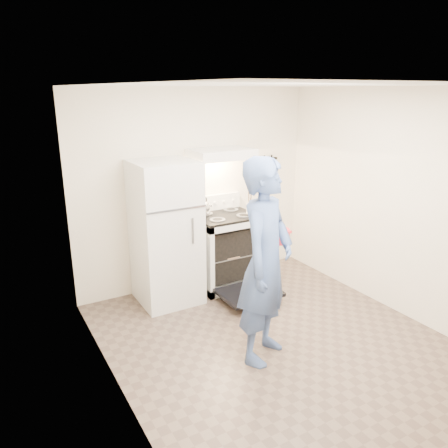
{
  "coord_description": "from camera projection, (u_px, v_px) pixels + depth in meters",
  "views": [
    {
      "loc": [
        -2.41,
        -3.1,
        2.47
      ],
      "look_at": [
        -0.05,
        1.0,
        1.0
      ],
      "focal_mm": 35.0,
      "sensor_mm": 36.0,
      "label": 1
    }
  ],
  "objects": [
    {
      "name": "dutch_oven",
      "position": [
        277.0,
        236.0,
        4.33
      ],
      "size": [
        0.33,
        0.26,
        0.22
      ],
      "primitive_type": null,
      "color": "red",
      "rests_on": "person"
    },
    {
      "name": "backsplash",
      "position": [
        214.0,
        202.0,
        5.7
      ],
      "size": [
        0.76,
        0.07,
        0.2
      ],
      "primitive_type": "cube",
      "color": "silver",
      "rests_on": "cooktop"
    },
    {
      "name": "refrigerator",
      "position": [
        166.0,
        233.0,
        5.12
      ],
      "size": [
        0.7,
        0.7,
        1.7
      ],
      "primitive_type": "cube",
      "color": "silver",
      "rests_on": "floor"
    },
    {
      "name": "person",
      "position": [
        266.0,
        262.0,
        3.96
      ],
      "size": [
        0.84,
        0.77,
        1.92
      ],
      "primitive_type": "imported",
      "rotation": [
        0.0,
        0.0,
        0.57
      ],
      "color": "navy",
      "rests_on": "floor"
    },
    {
      "name": "knife_strip",
      "position": [
        265.0,
        159.0,
        5.97
      ],
      "size": [
        0.4,
        0.02,
        0.03
      ],
      "primitive_type": "cube",
      "color": "black",
      "rests_on": "back_wall"
    },
    {
      "name": "back_wall",
      "position": [
        196.0,
        189.0,
        5.57
      ],
      "size": [
        3.2,
        0.02,
        2.5
      ],
      "primitive_type": "cube",
      "color": "beige",
      "rests_on": "ground"
    },
    {
      "name": "floor",
      "position": [
        277.0,
        342.0,
        4.45
      ],
      "size": [
        3.6,
        3.6,
        0.0
      ],
      "primitive_type": "plane",
      "color": "brown",
      "rests_on": "ground"
    },
    {
      "name": "tea_kettle",
      "position": [
        203.0,
        206.0,
        5.38
      ],
      "size": [
        0.22,
        0.18,
        0.26
      ],
      "primitive_type": null,
      "color": "silver",
      "rests_on": "cooktop"
    },
    {
      "name": "utensil_jar",
      "position": [
        250.0,
        209.0,
        5.42
      ],
      "size": [
        0.11,
        0.11,
        0.13
      ],
      "primitive_type": "cylinder",
      "rotation": [
        0.0,
        0.0,
        -0.23
      ],
      "color": "silver",
      "rests_on": "cooktop"
    },
    {
      "name": "oven_rack",
      "position": [
        224.0,
        253.0,
        5.65
      ],
      "size": [
        0.6,
        0.52,
        0.01
      ],
      "primitive_type": "cube",
      "color": "slate",
      "rests_on": "stove_body"
    },
    {
      "name": "range_hood",
      "position": [
        221.0,
        154.0,
        5.33
      ],
      "size": [
        0.76,
        0.5,
        0.12
      ],
      "primitive_type": "cube",
      "color": "silver",
      "rests_on": "back_wall"
    },
    {
      "name": "stove_body",
      "position": [
        224.0,
        251.0,
        5.64
      ],
      "size": [
        0.76,
        0.65,
        0.92
      ],
      "primitive_type": "cube",
      "color": "silver",
      "rests_on": "floor"
    },
    {
      "name": "cooktop",
      "position": [
        224.0,
        216.0,
        5.5
      ],
      "size": [
        0.76,
        0.65,
        0.03
      ],
      "primitive_type": "cube",
      "color": "black",
      "rests_on": "stove_body"
    },
    {
      "name": "pizza_stone",
      "position": [
        227.0,
        254.0,
        5.56
      ],
      "size": [
        0.37,
        0.37,
        0.02
      ],
      "primitive_type": "cylinder",
      "color": "#816147",
      "rests_on": "oven_rack"
    },
    {
      "name": "oven_door",
      "position": [
        249.0,
        292.0,
        5.25
      ],
      "size": [
        0.7,
        0.54,
        0.04
      ],
      "primitive_type": "cube",
      "color": "black",
      "rests_on": "floor"
    }
  ]
}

